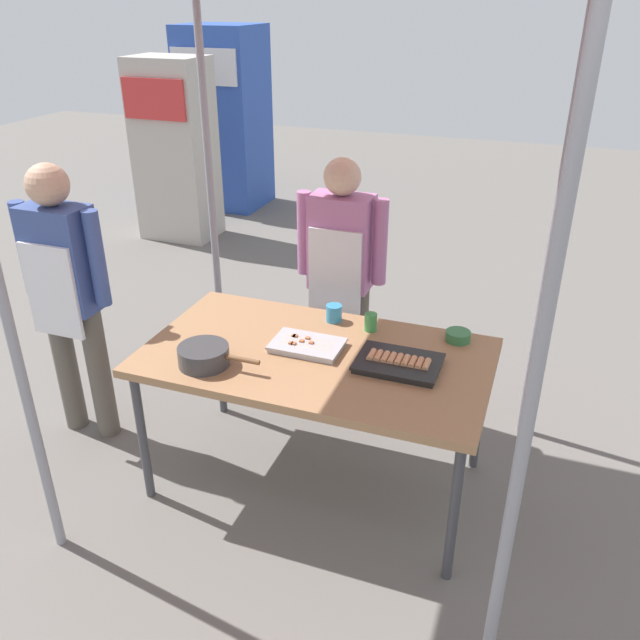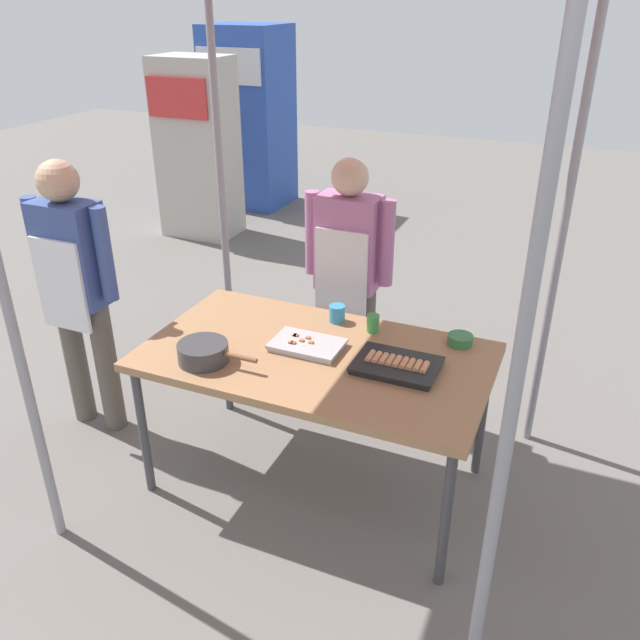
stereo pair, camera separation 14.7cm
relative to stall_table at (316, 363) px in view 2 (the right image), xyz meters
name	(u,v)px [view 2 (the right image)]	position (x,y,z in m)	size (l,w,h in m)	color
ground_plane	(316,479)	(0.00, 0.00, -0.70)	(18.00, 18.00, 0.00)	#66605B
stall_table	(316,363)	(0.00, 0.00, 0.00)	(1.60, 0.90, 0.75)	#9E724C
tray_grilled_sausages	(397,365)	(0.39, 0.01, 0.07)	(0.37, 0.27, 0.05)	black
tray_meat_skewers	(307,345)	(-0.06, 0.03, 0.07)	(0.33, 0.22, 0.04)	#ADADB2
cooking_wok	(204,352)	(-0.44, -0.27, 0.10)	(0.39, 0.23, 0.09)	#38383A
condiment_bowl	(460,340)	(0.60, 0.35, 0.08)	(0.12, 0.12, 0.05)	#33723F
drink_cup_near_edge	(373,323)	(0.17, 0.31, 0.10)	(0.06, 0.06, 0.09)	#3F994C
drink_cup_by_wok	(337,313)	(-0.03, 0.34, 0.10)	(0.08, 0.08, 0.09)	#338CBF
vendor_woman	(348,268)	(-0.14, 0.77, 0.17)	(0.52, 0.22, 1.48)	#595147
customer_nearby	(75,280)	(-1.36, -0.03, 0.20)	(0.52, 0.22, 1.53)	#595147
neighbor_stall_left	(198,148)	(-2.61, 3.07, 0.17)	(0.70, 0.55, 1.72)	#B7B2A8
neighbor_stall_right	(249,118)	(-2.66, 4.23, 0.28)	(0.83, 0.79, 1.94)	#2D51B2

